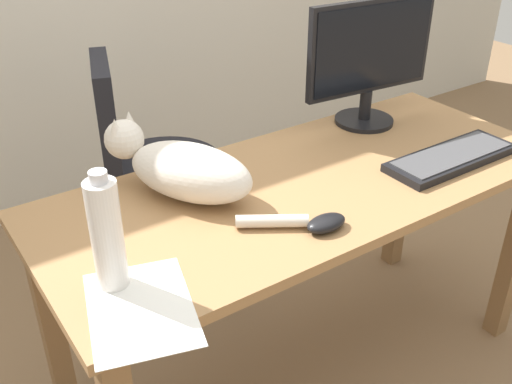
% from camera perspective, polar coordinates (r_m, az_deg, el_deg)
% --- Properties ---
extents(ground_plane, '(8.00, 8.00, 0.00)m').
position_cam_1_polar(ground_plane, '(2.16, 4.09, -16.28)').
color(ground_plane, '#846647').
extents(desk, '(1.55, 0.65, 0.74)m').
position_cam_1_polar(desk, '(1.76, 4.83, -1.94)').
color(desk, '#9E7247').
rests_on(desk, ground_plane).
extents(office_chair, '(0.51, 0.48, 0.93)m').
position_cam_1_polar(office_chair, '(2.35, -9.80, 0.06)').
color(office_chair, black).
rests_on(office_chair, ground_plane).
extents(monitor, '(0.48, 0.20, 0.41)m').
position_cam_1_polar(monitor, '(2.03, 10.83, 12.42)').
color(monitor, black).
rests_on(monitor, desk).
extents(keyboard, '(0.44, 0.15, 0.03)m').
position_cam_1_polar(keyboard, '(1.89, 18.12, 3.14)').
color(keyboard, black).
rests_on(keyboard, desk).
extents(cat, '(0.34, 0.55, 0.20)m').
position_cam_1_polar(cat, '(1.60, -6.96, 2.26)').
color(cat, silver).
rests_on(cat, desk).
extents(computer_mouse, '(0.11, 0.06, 0.04)m').
position_cam_1_polar(computer_mouse, '(1.48, 6.72, -2.95)').
color(computer_mouse, black).
rests_on(computer_mouse, desk).
extents(paper_sheet, '(0.28, 0.34, 0.00)m').
position_cam_1_polar(paper_sheet, '(1.27, -10.93, -10.83)').
color(paper_sheet, white).
rests_on(paper_sheet, desk).
extents(water_bottle, '(0.07, 0.07, 0.28)m').
position_cam_1_polar(water_bottle, '(1.27, -14.04, -3.91)').
color(water_bottle, silver).
rests_on(water_bottle, desk).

